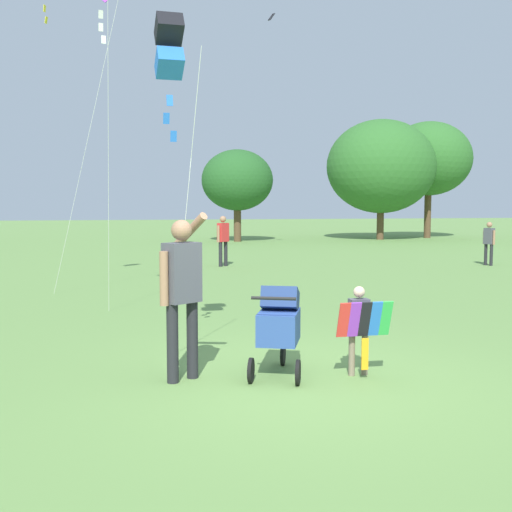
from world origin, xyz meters
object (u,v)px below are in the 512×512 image
Objects in this scene: person_red_shirt at (223,237)px; person_couple_left at (489,240)px; kite_adult_black at (169,47)px; child_with_butterfly_kite at (360,323)px; stroller at (279,322)px; person_adult_flyer at (182,284)px.

person_red_shirt is 1.14× the size of person_couple_left.
kite_adult_black reaches higher than person_couple_left.
child_with_butterfly_kite is 4.11m from kite_adult_black.
stroller is at bearing 165.11° from child_with_butterfly_kite.
kite_adult_black reaches higher than stroller.
person_adult_flyer reaches higher than child_with_butterfly_kite.
person_adult_flyer is 1.68× the size of stroller.
kite_adult_black is at bearing 146.25° from child_with_butterfly_kite.
kite_adult_black is 14.39m from person_couple_left.
stroller is 3.68m from kite_adult_black.
person_red_shirt is at bearing 171.45° from person_couple_left.
kite_adult_black reaches higher than person_adult_flyer.
person_adult_flyer reaches higher than person_couple_left.
person_adult_flyer is at bearing 174.60° from child_with_butterfly_kite.
person_red_shirt is (0.01, 12.28, 0.29)m from child_with_butterfly_kite.
person_adult_flyer is 1.22× the size of person_red_shirt.
person_adult_flyer is 3.06m from kite_adult_black.
person_couple_left is at bearing 50.24° from stroller.
person_couple_left is (8.11, -1.22, -0.11)m from person_red_shirt.
stroller is at bearing -129.76° from person_couple_left.
person_couple_left is (10.17, 9.69, -3.11)m from kite_adult_black.
person_red_shirt is (2.06, 10.91, -3.00)m from kite_adult_black.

